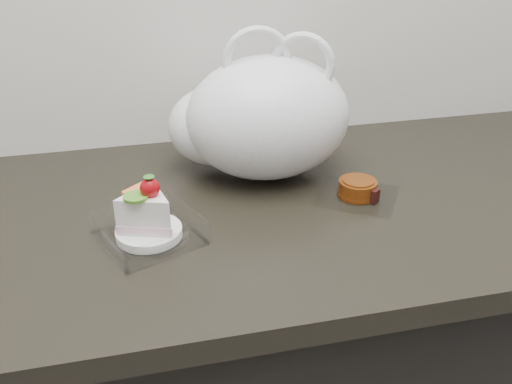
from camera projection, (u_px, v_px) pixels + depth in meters
name	position (u px, v px, depth m)	size (l,w,h in m)	color
cake_tray	(148.00, 222.00, 0.89)	(0.19, 0.19, 0.11)	white
mooncake_wrap	(358.00, 190.00, 1.02)	(0.18, 0.18, 0.03)	white
plastic_bag	(258.00, 118.00, 1.06)	(0.38, 0.31, 0.28)	white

